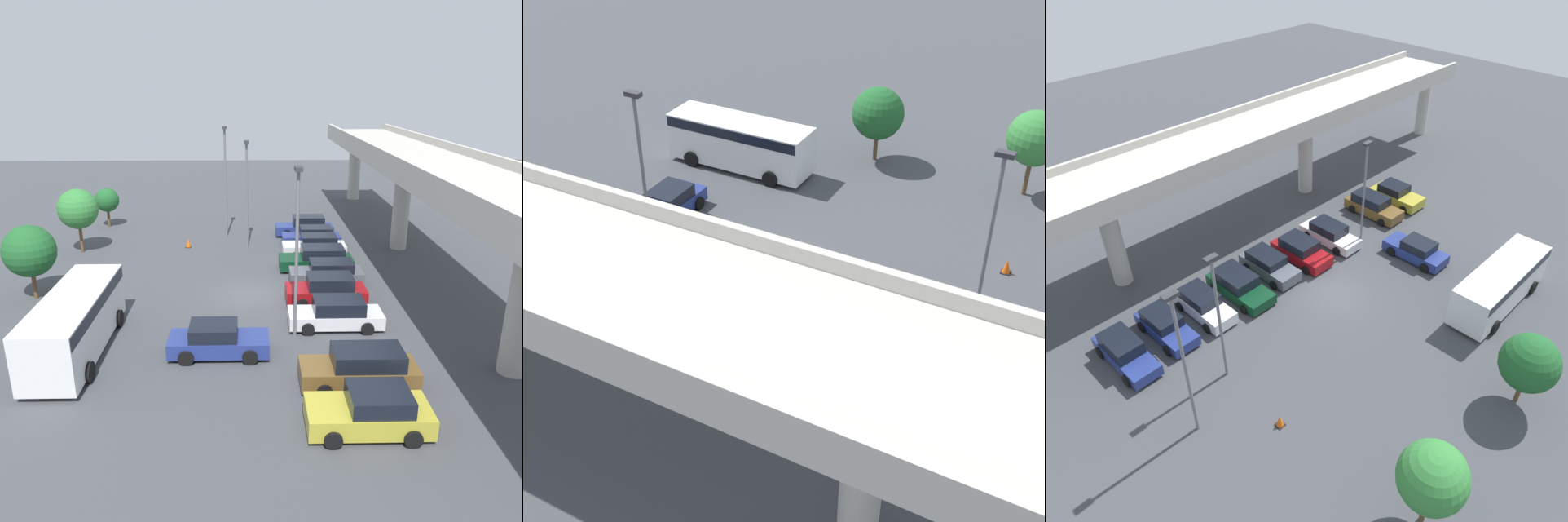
{
  "view_description": "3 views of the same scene",
  "coord_description": "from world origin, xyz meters",
  "views": [
    {
      "loc": [
        27.9,
        0.07,
        11.76
      ],
      "look_at": [
        1.67,
        0.65,
        2.67
      ],
      "focal_mm": 35.0,
      "sensor_mm": 36.0,
      "label": 1
    },
    {
      "loc": [
        -13.16,
        23.96,
        19.43
      ],
      "look_at": [
        -1.75,
        2.6,
        2.59
      ],
      "focal_mm": 50.0,
      "sensor_mm": 36.0,
      "label": 2
    },
    {
      "loc": [
        -19.57,
        -16.4,
        21.84
      ],
      "look_at": [
        -0.1,
        2.44,
        1.6
      ],
      "focal_mm": 35.0,
      "sensor_mm": 36.0,
      "label": 3
    }
  ],
  "objects": [
    {
      "name": "parked_car_1",
      "position": [
        -9.72,
        4.89,
        0.7
      ],
      "size": [
        1.99,
        4.44,
        1.47
      ],
      "rotation": [
        0.0,
        0.0,
        -1.57
      ],
      "color": "navy",
      "rests_on": "ground_plane"
    },
    {
      "name": "parked_car_5",
      "position": [
        1.28,
        4.42,
        0.77
      ],
      "size": [
        2.17,
        4.51,
        1.63
      ],
      "rotation": [
        0.0,
        0.0,
        -1.57
      ],
      "color": "maroon",
      "rests_on": "ground_plane"
    },
    {
      "name": "shuttle_bus",
      "position": [
        6.67,
        -7.93,
        1.69
      ],
      "size": [
        8.33,
        2.76,
        2.84
      ],
      "color": "white",
      "rests_on": "ground_plane"
    },
    {
      "name": "parked_car_4",
      "position": [
        -1.42,
        4.84,
        0.75
      ],
      "size": [
        2.06,
        4.49,
        1.55
      ],
      "rotation": [
        0.0,
        0.0,
        -1.57
      ],
      "color": "#515660",
      "rests_on": "ground_plane"
    },
    {
      "name": "parked_car_7",
      "position": [
        7.1,
        -1.45,
        0.72
      ],
      "size": [
        2.07,
        4.58,
        1.54
      ],
      "rotation": [
        0.0,
        0.0,
        1.57
      ],
      "color": "navy",
      "rests_on": "ground_plane"
    },
    {
      "name": "traffic_cone",
      "position": [
        -9.4,
        -4.66,
        0.33
      ],
      "size": [
        0.44,
        0.44,
        0.7
      ],
      "color": "black",
      "rests_on": "ground_plane"
    },
    {
      "name": "tree_front_right",
      "position": [
        -8.42,
        -12.41,
        3.27
      ],
      "size": [
        2.91,
        2.91,
        4.74
      ],
      "color": "brown",
      "rests_on": "ground_plane"
    },
    {
      "name": "parked_car_0",
      "position": [
        -12.5,
        4.67,
        0.77
      ],
      "size": [
        1.99,
        4.71,
        1.63
      ],
      "rotation": [
        0.0,
        0.0,
        -1.57
      ],
      "color": "navy",
      "rests_on": "ground_plane"
    },
    {
      "name": "parked_car_6",
      "position": [
        4.38,
        4.45,
        0.73
      ],
      "size": [
        2.05,
        4.78,
        1.54
      ],
      "rotation": [
        0.0,
        0.0,
        -1.57
      ],
      "color": "silver",
      "rests_on": "ground_plane"
    },
    {
      "name": "lamp_post_by_overpass",
      "position": [
        5.35,
        2.26,
        4.88
      ],
      "size": [
        0.7,
        0.35,
        8.36
      ],
      "color": "slate",
      "rests_on": "ground_plane"
    },
    {
      "name": "parked_car_8",
      "position": [
        9.77,
        4.59,
        0.79
      ],
      "size": [
        2.05,
        4.8,
        1.66
      ],
      "rotation": [
        0.0,
        0.0,
        -1.57
      ],
      "color": "brown",
      "rests_on": "ground_plane"
    },
    {
      "name": "tree_front_far_right",
      "position": [
        0.26,
        -12.44,
        2.87
      ],
      "size": [
        2.98,
        2.98,
        4.37
      ],
      "color": "brown",
      "rests_on": "ground_plane"
    },
    {
      "name": "ground_plane",
      "position": [
        0.0,
        0.0,
        0.0
      ],
      "size": [
        114.26,
        114.26,
        0.0
      ],
      "primitive_type": "plane",
      "color": "#424449"
    },
    {
      "name": "highway_overpass",
      "position": [
        0.0,
        11.36,
        6.58
      ],
      "size": [
        54.54,
        6.07,
        7.96
      ],
      "color": "#BCB7AD",
      "rests_on": "ground_plane"
    },
    {
      "name": "parked_car_2",
      "position": [
        -7.02,
        4.78,
        0.75
      ],
      "size": [
        2.0,
        4.53,
        1.59
      ],
      "rotation": [
        0.0,
        0.0,
        -1.57
      ],
      "color": "silver",
      "rests_on": "ground_plane"
    },
    {
      "name": "parked_car_3",
      "position": [
        -4.27,
        4.63,
        0.75
      ],
      "size": [
        2.25,
        4.87,
        1.58
      ],
      "rotation": [
        0.0,
        0.0,
        -1.57
      ],
      "color": "#0C381E",
      "rests_on": "ground_plane"
    },
    {
      "name": "lamp_post_near_aisle",
      "position": [
        -9.15,
        -0.13,
        4.71
      ],
      "size": [
        0.7,
        0.35,
        8.03
      ],
      "color": "slate",
      "rests_on": "ground_plane"
    }
  ]
}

